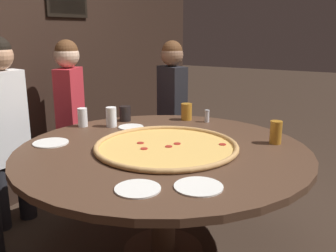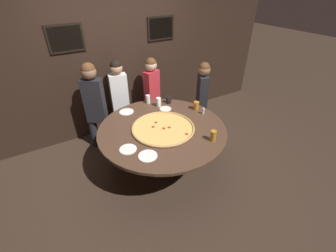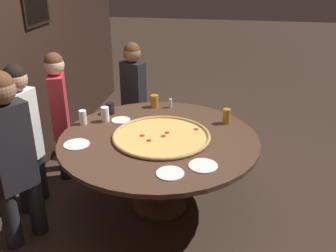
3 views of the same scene
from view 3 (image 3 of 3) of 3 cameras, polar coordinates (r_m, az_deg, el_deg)
name	(u,v)px [view 3 (image 3 of 3)]	position (r m, az deg, el deg)	size (l,w,h in m)	color
ground_plane	(160,205)	(3.74, -1.30, -11.93)	(24.00, 24.00, 0.00)	#38281E
dining_table	(159,148)	(3.41, -1.40, -3.38)	(1.79, 1.79, 0.74)	#4C3323
giant_pizza	(161,136)	(3.35, -1.00, -1.53)	(0.88, 0.88, 0.03)	#EAB75B
drink_cup_far_right	(227,116)	(3.66, 8.91, 1.49)	(0.07, 0.07, 0.15)	#BC7A23
drink_cup_near_left	(83,117)	(3.69, -12.84, 1.31)	(0.07, 0.07, 0.14)	white
drink_cup_by_shaker	(110,108)	(3.89, -8.82, 2.70)	(0.09, 0.09, 0.12)	black
drink_cup_centre_back	(105,114)	(3.71, -9.57, 1.77)	(0.08, 0.08, 0.15)	white
drink_cup_far_left	(154,101)	(4.02, -2.09, 3.82)	(0.09, 0.09, 0.13)	#BC7A23
white_plate_beside_cup	(170,173)	(2.81, 0.33, -7.21)	(0.21, 0.21, 0.01)	white
white_plate_right_side	(203,166)	(2.92, 5.37, -6.02)	(0.23, 0.23, 0.01)	white
white_plate_far_back	(121,120)	(3.73, -7.19, 0.91)	(0.19, 0.19, 0.01)	white
white_plate_near_front	(77,144)	(3.32, -13.75, -2.73)	(0.22, 0.22, 0.01)	white
condiment_shaker	(170,103)	(4.00, 0.38, 3.49)	(0.04, 0.04, 0.10)	silver
diner_far_right	(12,151)	(3.14, -22.66, -3.59)	(0.38, 0.31, 1.49)	#232328
diner_side_left	(24,130)	(3.60, -21.13, -0.58)	(0.36, 0.21, 1.40)	#232328
diner_side_right	(59,108)	(4.07, -16.21, 2.60)	(0.36, 0.24, 1.37)	#232328
diner_centre_back	(134,92)	(4.45, -5.28, 5.24)	(0.26, 0.36, 1.35)	#232328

